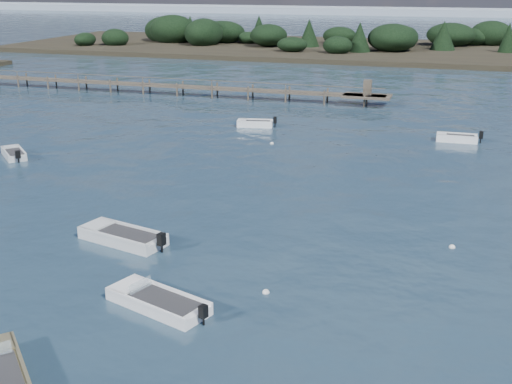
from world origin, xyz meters
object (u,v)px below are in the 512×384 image
(dinghy_mid_grey, at_px, (123,239))
(dinghy_mid_white_a, at_px, (158,304))
(tender_far_grey_b, at_px, (457,139))
(tender_far_white, at_px, (255,125))
(tender_far_grey, at_px, (14,155))
(jetty, at_px, (146,85))

(dinghy_mid_grey, bearing_deg, dinghy_mid_white_a, -50.46)
(tender_far_grey_b, height_order, dinghy_mid_white_a, tender_far_grey_b)
(tender_far_white, bearing_deg, dinghy_mid_grey, -86.72)
(dinghy_mid_grey, bearing_deg, tender_far_white, 93.28)
(tender_far_white, bearing_deg, dinghy_mid_white_a, -79.30)
(dinghy_mid_white_a, bearing_deg, tender_far_grey, 138.89)
(dinghy_mid_white_a, bearing_deg, tender_far_white, 100.70)
(tender_far_white, distance_m, dinghy_mid_white_a, 33.88)
(tender_far_white, xyz_separation_m, jetty, (-17.52, 13.24, 0.81))
(dinghy_mid_grey, relative_size, tender_far_grey_b, 1.40)
(tender_far_grey, relative_size, dinghy_mid_white_a, 0.67)
(tender_far_white, bearing_deg, tender_far_grey, -132.73)
(tender_far_grey_b, bearing_deg, jetty, 158.83)
(tender_far_white, distance_m, tender_far_grey_b, 17.58)
(tender_far_white, xyz_separation_m, tender_far_grey, (-14.22, -15.39, -0.01))
(tender_far_grey, bearing_deg, dinghy_mid_grey, -37.66)
(dinghy_mid_grey, height_order, dinghy_mid_white_a, dinghy_mid_grey)
(dinghy_mid_grey, relative_size, jetty, 0.08)
(tender_far_grey_b, height_order, jetty, jetty)
(dinghy_mid_grey, xyz_separation_m, dinghy_mid_white_a, (4.71, -5.70, -0.03))
(tender_far_grey, relative_size, tender_far_grey_b, 0.89)
(tender_far_white, distance_m, dinghy_mid_grey, 27.64)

